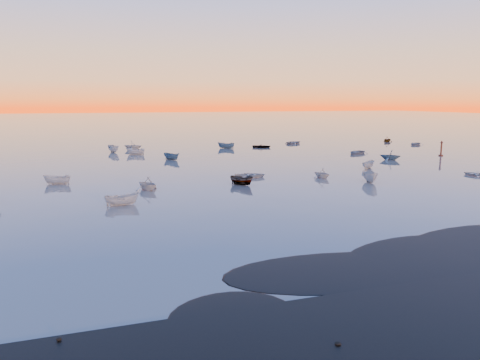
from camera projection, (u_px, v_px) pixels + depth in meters
name	position (u px, v px, depth m)	size (l,w,h in m)	color
ground	(165.00, 141.00, 124.79)	(600.00, 600.00, 0.00)	#6D655B
mud_lobes	(436.00, 265.00, 30.64)	(140.00, 6.00, 0.07)	black
moored_fleet	(213.00, 163.00, 80.98)	(124.00, 58.00, 1.20)	silver
boat_near_center	(122.00, 205.00, 48.21)	(3.52, 1.49, 1.22)	silver
boat_near_right	(390.00, 160.00, 84.73)	(3.80, 1.71, 1.33)	#3C5D74
channel_marker	(441.00, 150.00, 90.78)	(0.87, 0.87, 3.10)	#471A0F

